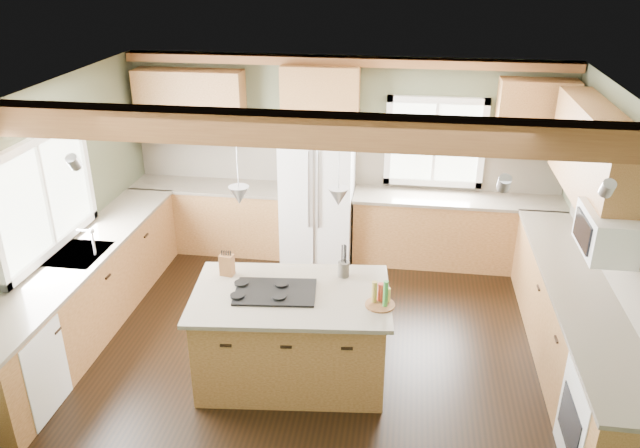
# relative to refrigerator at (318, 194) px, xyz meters

# --- Properties ---
(floor) EXTENTS (5.60, 5.60, 0.00)m
(floor) POSITION_rel_refrigerator_xyz_m (0.30, -2.12, -0.90)
(floor) COLOR black
(floor) RESTS_ON ground
(ceiling) EXTENTS (5.60, 5.60, 0.00)m
(ceiling) POSITION_rel_refrigerator_xyz_m (0.30, -2.12, 1.70)
(ceiling) COLOR silver
(ceiling) RESTS_ON wall_back
(wall_back) EXTENTS (5.60, 0.00, 5.60)m
(wall_back) POSITION_rel_refrigerator_xyz_m (0.30, 0.38, 0.40)
(wall_back) COLOR #4B513A
(wall_back) RESTS_ON ground
(wall_left) EXTENTS (0.00, 5.00, 5.00)m
(wall_left) POSITION_rel_refrigerator_xyz_m (-2.50, -2.12, 0.40)
(wall_left) COLOR #4B513A
(wall_left) RESTS_ON ground
(wall_right) EXTENTS (0.00, 5.00, 5.00)m
(wall_right) POSITION_rel_refrigerator_xyz_m (3.10, -2.12, 0.40)
(wall_right) COLOR #4B513A
(wall_right) RESTS_ON ground
(ceiling_beam) EXTENTS (5.55, 0.26, 0.26)m
(ceiling_beam) POSITION_rel_refrigerator_xyz_m (0.30, -2.54, 1.57)
(ceiling_beam) COLOR brown
(ceiling_beam) RESTS_ON ceiling
(soffit_trim) EXTENTS (5.55, 0.20, 0.10)m
(soffit_trim) POSITION_rel_refrigerator_xyz_m (0.30, 0.28, 1.64)
(soffit_trim) COLOR brown
(soffit_trim) RESTS_ON ceiling
(backsplash_back) EXTENTS (5.58, 0.03, 0.58)m
(backsplash_back) POSITION_rel_refrigerator_xyz_m (0.30, 0.36, 0.31)
(backsplash_back) COLOR brown
(backsplash_back) RESTS_ON wall_back
(backsplash_right) EXTENTS (0.03, 3.70, 0.58)m
(backsplash_right) POSITION_rel_refrigerator_xyz_m (3.08, -2.07, 0.31)
(backsplash_right) COLOR brown
(backsplash_right) RESTS_ON wall_right
(base_cab_back_left) EXTENTS (2.02, 0.60, 0.88)m
(base_cab_back_left) POSITION_rel_refrigerator_xyz_m (-1.49, 0.08, -0.46)
(base_cab_back_left) COLOR brown
(base_cab_back_left) RESTS_ON floor
(counter_back_left) EXTENTS (2.06, 0.64, 0.04)m
(counter_back_left) POSITION_rel_refrigerator_xyz_m (-1.49, 0.08, 0.00)
(counter_back_left) COLOR #473F34
(counter_back_left) RESTS_ON base_cab_back_left
(base_cab_back_right) EXTENTS (2.62, 0.60, 0.88)m
(base_cab_back_right) POSITION_rel_refrigerator_xyz_m (1.79, 0.08, -0.46)
(base_cab_back_right) COLOR brown
(base_cab_back_right) RESTS_ON floor
(counter_back_right) EXTENTS (2.66, 0.64, 0.04)m
(counter_back_right) POSITION_rel_refrigerator_xyz_m (1.79, 0.08, 0.00)
(counter_back_right) COLOR #473F34
(counter_back_right) RESTS_ON base_cab_back_right
(base_cab_left) EXTENTS (0.60, 3.70, 0.88)m
(base_cab_left) POSITION_rel_refrigerator_xyz_m (-2.20, -2.07, -0.46)
(base_cab_left) COLOR brown
(base_cab_left) RESTS_ON floor
(counter_left) EXTENTS (0.64, 3.74, 0.04)m
(counter_left) POSITION_rel_refrigerator_xyz_m (-2.20, -2.07, 0.00)
(counter_left) COLOR #473F34
(counter_left) RESTS_ON base_cab_left
(base_cab_right) EXTENTS (0.60, 3.70, 0.88)m
(base_cab_right) POSITION_rel_refrigerator_xyz_m (2.80, -2.07, -0.46)
(base_cab_right) COLOR brown
(base_cab_right) RESTS_ON floor
(counter_right) EXTENTS (0.64, 3.74, 0.04)m
(counter_right) POSITION_rel_refrigerator_xyz_m (2.80, -2.07, 0.00)
(counter_right) COLOR #473F34
(counter_right) RESTS_ON base_cab_right
(upper_cab_back_left) EXTENTS (1.40, 0.35, 0.90)m
(upper_cab_back_left) POSITION_rel_refrigerator_xyz_m (-1.69, 0.21, 1.05)
(upper_cab_back_left) COLOR brown
(upper_cab_back_left) RESTS_ON wall_back
(upper_cab_over_fridge) EXTENTS (0.96, 0.35, 0.70)m
(upper_cab_over_fridge) POSITION_rel_refrigerator_xyz_m (-0.00, 0.21, 1.25)
(upper_cab_over_fridge) COLOR brown
(upper_cab_over_fridge) RESTS_ON wall_back
(upper_cab_right) EXTENTS (0.35, 2.20, 0.90)m
(upper_cab_right) POSITION_rel_refrigerator_xyz_m (2.92, -1.22, 1.05)
(upper_cab_right) COLOR brown
(upper_cab_right) RESTS_ON wall_right
(upper_cab_back_corner) EXTENTS (0.90, 0.35, 0.90)m
(upper_cab_back_corner) POSITION_rel_refrigerator_xyz_m (2.60, 0.21, 1.05)
(upper_cab_back_corner) COLOR brown
(upper_cab_back_corner) RESTS_ON wall_back
(window_left) EXTENTS (0.04, 1.60, 1.05)m
(window_left) POSITION_rel_refrigerator_xyz_m (-2.48, -2.07, 0.65)
(window_left) COLOR white
(window_left) RESTS_ON wall_left
(window_back) EXTENTS (1.10, 0.04, 1.00)m
(window_back) POSITION_rel_refrigerator_xyz_m (1.45, 0.36, 0.65)
(window_back) COLOR white
(window_back) RESTS_ON wall_back
(sink) EXTENTS (0.50, 0.65, 0.03)m
(sink) POSITION_rel_refrigerator_xyz_m (-2.20, -2.07, 0.01)
(sink) COLOR #262628
(sink) RESTS_ON counter_left
(faucet) EXTENTS (0.02, 0.02, 0.28)m
(faucet) POSITION_rel_refrigerator_xyz_m (-2.02, -2.07, 0.15)
(faucet) COLOR #B2B2B7
(faucet) RESTS_ON sink
(dishwasher) EXTENTS (0.60, 0.60, 0.84)m
(dishwasher) POSITION_rel_refrigerator_xyz_m (-2.19, -3.37, -0.47)
(dishwasher) COLOR white
(dishwasher) RESTS_ON floor
(oven) EXTENTS (0.60, 0.72, 0.84)m
(oven) POSITION_rel_refrigerator_xyz_m (2.79, -3.37, -0.47)
(oven) COLOR white
(oven) RESTS_ON floor
(microwave) EXTENTS (0.40, 0.70, 0.38)m
(microwave) POSITION_rel_refrigerator_xyz_m (2.88, -2.17, 0.65)
(microwave) COLOR white
(microwave) RESTS_ON wall_right
(pendant_left) EXTENTS (0.18, 0.18, 0.16)m
(pendant_left) POSITION_rel_refrigerator_xyz_m (-0.30, -2.59, 0.98)
(pendant_left) COLOR #B2B2B7
(pendant_left) RESTS_ON ceiling
(pendant_right) EXTENTS (0.18, 0.18, 0.16)m
(pendant_right) POSITION_rel_refrigerator_xyz_m (0.55, -2.50, 0.98)
(pendant_right) COLOR #B2B2B7
(pendant_right) RESTS_ON ceiling
(refrigerator) EXTENTS (0.90, 0.74, 1.80)m
(refrigerator) POSITION_rel_refrigerator_xyz_m (0.00, 0.00, 0.00)
(refrigerator) COLOR white
(refrigerator) RESTS_ON floor
(island) EXTENTS (1.80, 1.21, 0.88)m
(island) POSITION_rel_refrigerator_xyz_m (0.12, -2.54, -0.46)
(island) COLOR brown
(island) RESTS_ON floor
(island_top) EXTENTS (1.93, 1.34, 0.04)m
(island_top) POSITION_rel_refrigerator_xyz_m (0.12, -2.54, 0.00)
(island_top) COLOR #473F34
(island_top) RESTS_ON island
(cooktop) EXTENTS (0.79, 0.57, 0.02)m
(cooktop) POSITION_rel_refrigerator_xyz_m (-0.02, -2.56, 0.03)
(cooktop) COLOR black
(cooktop) RESTS_ON island_top
(knife_block) EXTENTS (0.14, 0.11, 0.21)m
(knife_block) POSITION_rel_refrigerator_xyz_m (-0.55, -2.28, 0.13)
(knife_block) COLOR brown
(knife_block) RESTS_ON island_top
(utensil_crock) EXTENTS (0.15, 0.15, 0.15)m
(utensil_crock) POSITION_rel_refrigerator_xyz_m (0.57, -2.15, 0.09)
(utensil_crock) COLOR #39312E
(utensil_crock) RESTS_ON island_top
(bottle_tray) EXTENTS (0.28, 0.28, 0.25)m
(bottle_tray) POSITION_rel_refrigerator_xyz_m (0.95, -2.64, 0.14)
(bottle_tray) COLOR brown
(bottle_tray) RESTS_ON island_top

